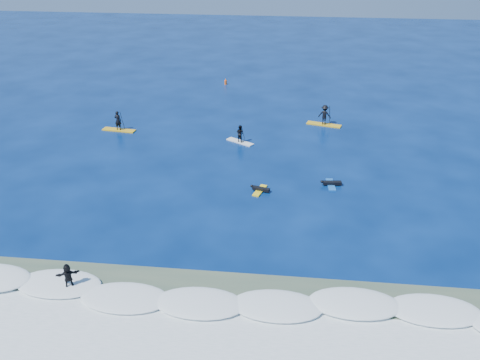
# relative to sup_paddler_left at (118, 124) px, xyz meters

# --- Properties ---
(ground) EXTENTS (160.00, 160.00, 0.00)m
(ground) POSITION_rel_sup_paddler_left_xyz_m (11.20, -13.58, -0.70)
(ground) COLOR #031946
(ground) RESTS_ON ground
(shallow_water) EXTENTS (90.00, 13.00, 0.01)m
(shallow_water) POSITION_rel_sup_paddler_left_xyz_m (11.20, -27.58, -0.69)
(shallow_water) COLOR #3D5342
(shallow_water) RESTS_ON ground
(breaking_wave) EXTENTS (40.00, 6.00, 0.30)m
(breaking_wave) POSITION_rel_sup_paddler_left_xyz_m (11.20, -23.58, -0.70)
(breaking_wave) COLOR white
(breaking_wave) RESTS_ON ground
(whitewater) EXTENTS (34.00, 5.00, 0.02)m
(whitewater) POSITION_rel_sup_paddler_left_xyz_m (11.20, -26.58, -0.70)
(whitewater) COLOR silver
(whitewater) RESTS_ON ground
(sup_paddler_left) EXTENTS (3.26, 1.23, 2.23)m
(sup_paddler_left) POSITION_rel_sup_paddler_left_xyz_m (0.00, 0.00, 0.00)
(sup_paddler_left) COLOR gold
(sup_paddler_left) RESTS_ON ground
(sup_paddler_center) EXTENTS (2.62, 1.97, 1.87)m
(sup_paddler_center) POSITION_rel_sup_paddler_left_xyz_m (11.74, -1.63, 0.00)
(sup_paddler_center) COLOR silver
(sup_paddler_center) RESTS_ON ground
(sup_paddler_right) EXTENTS (3.44, 1.69, 2.34)m
(sup_paddler_right) POSITION_rel_sup_paddler_left_xyz_m (19.33, 3.71, 0.22)
(sup_paddler_right) COLOR gold
(sup_paddler_right) RESTS_ON ground
(prone_paddler_near) EXTENTS (1.48, 1.95, 0.39)m
(prone_paddler_near) POSITION_rel_sup_paddler_left_xyz_m (14.28, -10.89, -0.56)
(prone_paddler_near) COLOR yellow
(prone_paddler_near) RESTS_ON ground
(prone_paddler_far) EXTENTS (1.60, 2.05, 0.42)m
(prone_paddler_far) POSITION_rel_sup_paddler_left_xyz_m (19.53, -9.33, -0.55)
(prone_paddler_far) COLOR #185BB4
(prone_paddler_far) RESTS_ON ground
(wave_surfer) EXTENTS (2.10, 1.41, 1.49)m
(wave_surfer) POSITION_rel_sup_paddler_left_xyz_m (4.96, -23.62, 0.14)
(wave_surfer) COLOR white
(wave_surfer) RESTS_ON breaking_wave
(marker_buoy) EXTENTS (0.31, 0.31, 0.75)m
(marker_buoy) POSITION_rel_sup_paddler_left_xyz_m (7.92, 16.44, -0.37)
(marker_buoy) COLOR #E75514
(marker_buoy) RESTS_ON ground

